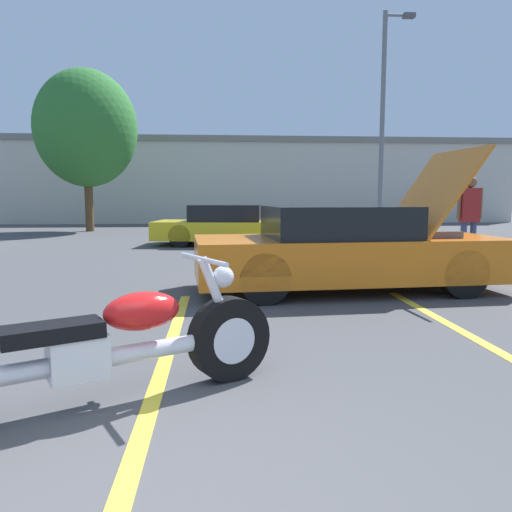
{
  "coord_description": "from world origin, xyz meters",
  "views": [
    {
      "loc": [
        0.42,
        -1.75,
        1.38
      ],
      "look_at": [
        0.79,
        3.07,
        0.8
      ],
      "focal_mm": 35.0,
      "sensor_mm": 36.0,
      "label": 1
    }
  ],
  "objects_px": {
    "show_car_hood_open": "(349,249)",
    "parked_car_right_row": "(231,226)",
    "light_pole": "(384,114)",
    "motorcycle": "(100,350)",
    "tree_background": "(86,129)",
    "spectator_by_show_car": "(469,212)"
  },
  "relations": [
    {
      "from": "motorcycle",
      "to": "show_car_hood_open",
      "type": "distance_m",
      "value": 4.74
    },
    {
      "from": "motorcycle",
      "to": "parked_car_right_row",
      "type": "bearing_deg",
      "value": 56.08
    },
    {
      "from": "tree_background",
      "to": "motorcycle",
      "type": "height_order",
      "value": "tree_background"
    },
    {
      "from": "tree_background",
      "to": "show_car_hood_open",
      "type": "relative_size",
      "value": 1.37
    },
    {
      "from": "parked_car_right_row",
      "to": "spectator_by_show_car",
      "type": "xyz_separation_m",
      "value": [
        4.68,
        -4.54,
        0.53
      ]
    },
    {
      "from": "show_car_hood_open",
      "to": "parked_car_right_row",
      "type": "relative_size",
      "value": 1.0
    },
    {
      "from": "light_pole",
      "to": "motorcycle",
      "type": "bearing_deg",
      "value": -114.27
    },
    {
      "from": "tree_background",
      "to": "spectator_by_show_car",
      "type": "relative_size",
      "value": 3.51
    },
    {
      "from": "motorcycle",
      "to": "parked_car_right_row",
      "type": "height_order",
      "value": "parked_car_right_row"
    },
    {
      "from": "light_pole",
      "to": "parked_car_right_row",
      "type": "xyz_separation_m",
      "value": [
        -6.01,
        -4.86,
        -3.96
      ]
    },
    {
      "from": "motorcycle",
      "to": "tree_background",
      "type": "bearing_deg",
      "value": 76.13
    },
    {
      "from": "tree_background",
      "to": "motorcycle",
      "type": "xyz_separation_m",
      "value": [
        4.29,
        -17.01,
        -3.6
      ]
    },
    {
      "from": "motorcycle",
      "to": "show_car_hood_open",
      "type": "bearing_deg",
      "value": 27.43
    },
    {
      "from": "tree_background",
      "to": "spectator_by_show_car",
      "type": "height_order",
      "value": "tree_background"
    },
    {
      "from": "tree_background",
      "to": "parked_car_right_row",
      "type": "distance_m",
      "value": 8.8
    },
    {
      "from": "light_pole",
      "to": "show_car_hood_open",
      "type": "height_order",
      "value": "light_pole"
    },
    {
      "from": "light_pole",
      "to": "tree_background",
      "type": "height_order",
      "value": "light_pole"
    },
    {
      "from": "light_pole",
      "to": "tree_background",
      "type": "xyz_separation_m",
      "value": [
        -11.44,
        1.15,
        -0.52
      ]
    },
    {
      "from": "parked_car_right_row",
      "to": "motorcycle",
      "type": "bearing_deg",
      "value": -88.91
    },
    {
      "from": "motorcycle",
      "to": "parked_car_right_row",
      "type": "distance_m",
      "value": 11.06
    },
    {
      "from": "motorcycle",
      "to": "spectator_by_show_car",
      "type": "height_order",
      "value": "spectator_by_show_car"
    },
    {
      "from": "light_pole",
      "to": "spectator_by_show_car",
      "type": "bearing_deg",
      "value": -98.1
    }
  ]
}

